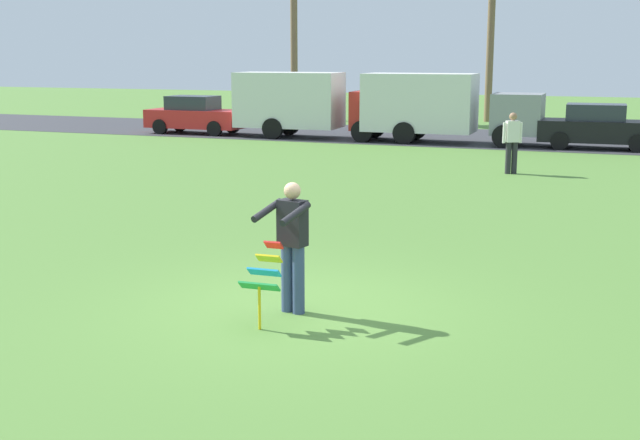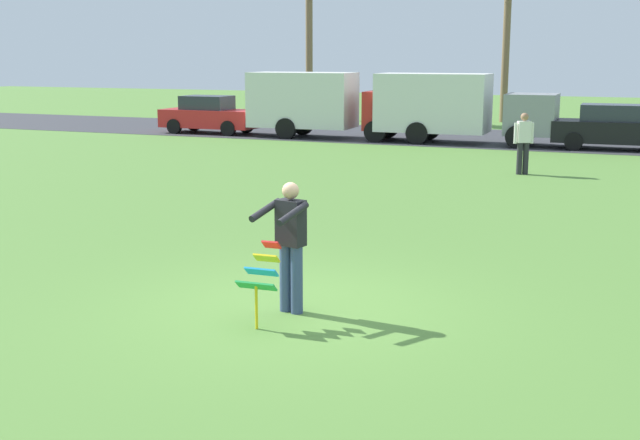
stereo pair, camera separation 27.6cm
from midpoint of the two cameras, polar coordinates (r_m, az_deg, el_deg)
ground_plane at (r=11.10m, az=-2.26°, el=-6.10°), size 120.00×120.00×0.00m
road_strip at (r=33.89m, az=13.72°, el=5.43°), size 120.00×8.00×0.01m
person_kite_flyer at (r=10.68m, az=-2.71°, el=-1.53°), size 0.64×0.73×1.73m
kite_held at (r=10.26m, az=-4.64°, el=-3.73°), size 0.52×0.64×1.02m
parked_car_red at (r=35.82m, az=-8.82°, el=7.16°), size 4.21×1.85×1.60m
parked_truck_red_cab at (r=33.53m, az=-1.05°, el=8.10°), size 6.77×2.29×2.62m
parked_truck_grey_van at (r=31.91m, az=8.11°, el=7.82°), size 6.73×2.19×2.62m
parked_car_black at (r=31.20m, az=18.46°, el=6.10°), size 4.25×1.94×1.60m
person_walker_far at (r=23.97m, az=12.82°, el=5.35°), size 0.52×0.36×1.73m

